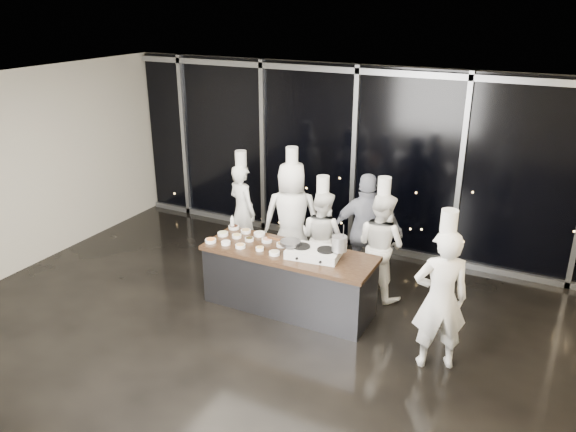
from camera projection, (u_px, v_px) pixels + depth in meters
The scene contains 15 objects.
ground at pixel (258, 338), 7.43m from camera, with size 9.00×9.00×0.00m, color black.
room_shell at pixel (268, 179), 6.54m from camera, with size 9.02×7.02×3.21m.
window_wall at pixel (355, 159), 9.70m from camera, with size 8.90×0.11×3.20m.
demo_counter at pixel (289, 280), 8.02m from camera, with size 2.46×0.86×0.90m.
stove at pixel (314, 252), 7.66m from camera, with size 0.76×0.52×0.14m.
frying_pan at pixel (290, 242), 7.73m from camera, with size 0.52×0.32×0.05m.
stock_pot at pixel (339, 244), 7.51m from camera, with size 0.20×0.20×0.20m, color #BCBCBF.
prep_bowls at pixel (248, 240), 8.17m from camera, with size 1.39×0.75×0.05m.
squeeze_bottle at pixel (232, 222), 8.57m from camera, with size 0.06×0.06×0.22m.
chef_far_left at pixel (242, 210), 9.53m from camera, with size 0.71×0.60×1.88m.
chef_left at pixel (292, 217), 8.95m from camera, with size 1.07×0.91×2.09m.
chef_center at pixel (322, 236), 8.67m from camera, with size 0.82×0.69×1.74m.
guest at pixel (367, 232), 8.45m from camera, with size 1.16×0.75×1.83m.
chef_right at pixel (381, 245), 8.24m from camera, with size 0.96×0.86×1.86m.
chef_side at pixel (440, 298), 6.59m from camera, with size 0.78×0.67×2.03m.
Camera 1 is at (3.21, -5.47, 4.22)m, focal length 35.00 mm.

